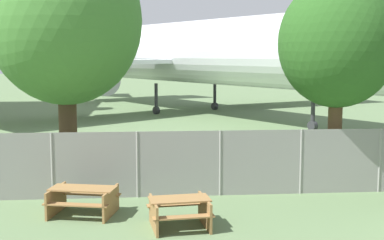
{
  "coord_description": "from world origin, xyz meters",
  "views": [
    {
      "loc": [
        -2.27,
        -6.19,
        4.34
      ],
      "look_at": [
        -0.61,
        12.85,
        2.0
      ],
      "focal_mm": 50.0,
      "sensor_mm": 36.0,
      "label": 1
    }
  ],
  "objects_px": {
    "picnic_bench_near_cabin": "(179,210)",
    "tree_behind_benches": "(338,44)",
    "tree_left_of_cabin": "(65,21)",
    "airplane": "(196,53)",
    "picnic_bench_open_grass": "(83,198)"
  },
  "relations": [
    {
      "from": "airplane",
      "to": "picnic_bench_near_cabin",
      "type": "bearing_deg",
      "value": -37.31
    },
    {
      "from": "picnic_bench_near_cabin",
      "to": "tree_behind_benches",
      "type": "distance_m",
      "value": 7.69
    },
    {
      "from": "tree_behind_benches",
      "to": "tree_left_of_cabin",
      "type": "bearing_deg",
      "value": 169.53
    },
    {
      "from": "picnic_bench_near_cabin",
      "to": "tree_behind_benches",
      "type": "bearing_deg",
      "value": 34.6
    },
    {
      "from": "airplane",
      "to": "tree_left_of_cabin",
      "type": "height_order",
      "value": "airplane"
    },
    {
      "from": "picnic_bench_near_cabin",
      "to": "tree_behind_benches",
      "type": "relative_size",
      "value": 0.24
    },
    {
      "from": "picnic_bench_near_cabin",
      "to": "tree_behind_benches",
      "type": "height_order",
      "value": "tree_behind_benches"
    },
    {
      "from": "tree_left_of_cabin",
      "to": "picnic_bench_open_grass",
      "type": "bearing_deg",
      "value": -76.9
    },
    {
      "from": "picnic_bench_near_cabin",
      "to": "picnic_bench_open_grass",
      "type": "xyz_separation_m",
      "value": [
        -2.54,
        1.3,
        0.01
      ]
    },
    {
      "from": "picnic_bench_open_grass",
      "to": "tree_behind_benches",
      "type": "bearing_deg",
      "value": 16.71
    },
    {
      "from": "airplane",
      "to": "tree_behind_benches",
      "type": "xyz_separation_m",
      "value": [
        2.36,
        -22.75,
        0.2
      ]
    },
    {
      "from": "picnic_bench_near_cabin",
      "to": "tree_left_of_cabin",
      "type": "height_order",
      "value": "tree_left_of_cabin"
    },
    {
      "from": "airplane",
      "to": "tree_behind_benches",
      "type": "relative_size",
      "value": 5.84
    },
    {
      "from": "airplane",
      "to": "tree_left_of_cabin",
      "type": "bearing_deg",
      "value": -47.82
    },
    {
      "from": "airplane",
      "to": "picnic_bench_open_grass",
      "type": "distance_m",
      "value": 26.0
    }
  ]
}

